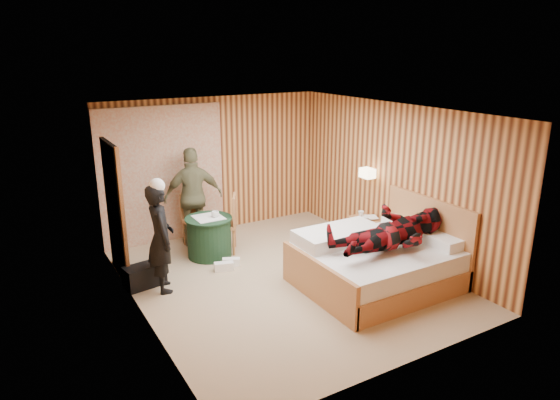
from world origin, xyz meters
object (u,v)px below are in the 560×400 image
duffel_bag (145,276)px  man_on_bed (394,222)px  wall_lamp (367,173)px  chair_near (228,219)px  chair_far (195,215)px  man_at_table (194,197)px  nightstand (365,232)px  woman_standing (161,238)px  round_table (209,237)px  bed (378,262)px

duffel_bag → man_on_bed: size_ratio=0.32×
wall_lamp → chair_near: bearing=156.8°
chair_far → man_at_table: man_at_table is taller
wall_lamp → nightstand: wall_lamp is taller
man_at_table → nightstand: bearing=157.0°
wall_lamp → nightstand: (-0.04, -0.06, -1.03)m
chair_far → man_at_table: (0.01, 0.03, 0.32)m
woman_standing → man_at_table: man_at_table is taller
nightstand → man_on_bed: size_ratio=0.30×
nightstand → round_table: 2.67m
nightstand → man_on_bed: bearing=-116.7°
chair_near → man_on_bed: (1.40, -2.45, 0.44)m
round_table → man_at_table: (0.00, 0.65, 0.52)m
chair_near → duffel_bag: (-1.60, -0.57, -0.41)m
bed → chair_far: 3.31m
round_table → bed: bearing=-51.6°
round_table → man_on_bed: size_ratio=0.44×
man_at_table → chair_far: bearing=85.9°
bed → nightstand: size_ratio=4.04×
chair_near → man_on_bed: size_ratio=0.56×
chair_far → woman_standing: woman_standing is taller
round_table → man_on_bed: (1.76, -2.41, 0.67)m
round_table → man_at_table: size_ratio=0.45×
chair_far → man_at_table: 0.32m
bed → chair_near: bearing=121.8°
nightstand → round_table: (-2.49, 0.96, 0.08)m
man_on_bed → wall_lamp: bearing=63.0°
wall_lamp → man_at_table: man_at_table is taller
nightstand → chair_far: bearing=147.6°
woman_standing → chair_far: bearing=-29.3°
nightstand → chair_far: chair_far is taller
woman_standing → duffel_bag: bearing=48.5°
bed → duffel_bag: bearing=151.0°
chair_far → woman_standing: 1.74m
wall_lamp → man_on_bed: size_ratio=0.15×
round_table → chair_far: bearing=90.6°
woman_standing → man_on_bed: (2.79, -1.64, 0.24)m
bed → nightstand: bearing=58.0°
wall_lamp → man_on_bed: 1.72m
bed → man_on_bed: bearing=-82.2°
round_table → duffel_bag: round_table is taller
bed → nightstand: (0.76, 1.22, -0.07)m
wall_lamp → chair_far: size_ratio=0.28×
nightstand → chair_near: (-2.13, 0.99, 0.31)m
nightstand → chair_near: 2.37m
round_table → man_on_bed: man_on_bed is taller
chair_near → woman_standing: size_ratio=0.63×
chair_near → man_on_bed: bearing=57.3°
woman_standing → chair_near: bearing=-53.0°
round_table → duffel_bag: bearing=-156.5°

